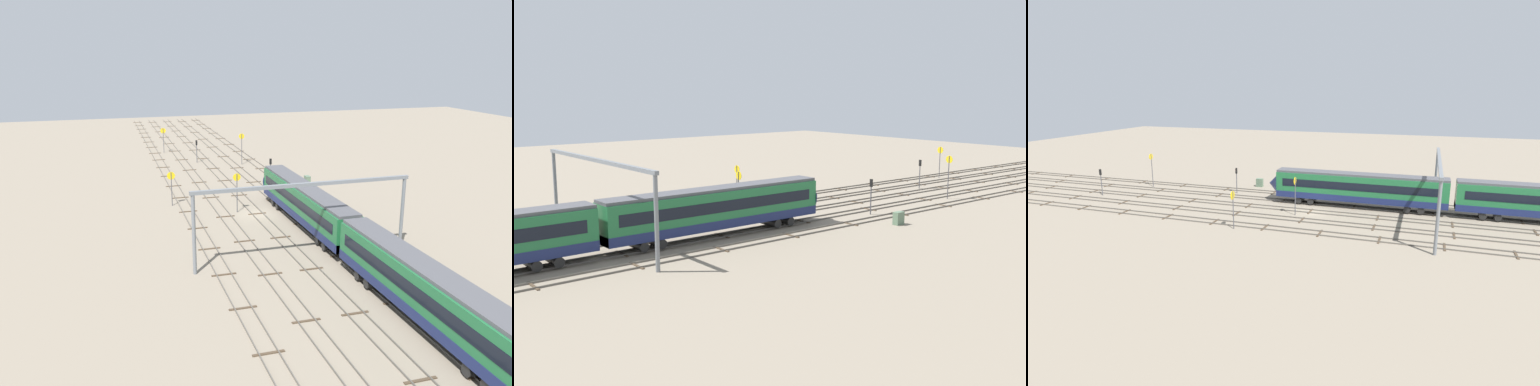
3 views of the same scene
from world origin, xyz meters
TOP-DOWN VIEW (x-y plane):
  - ground_plane at (0.00, 0.00)m, footprint 209.98×209.98m
  - track_near_foreground at (-0.00, -8.49)m, footprint 193.98×2.40m
  - track_with_train at (0.00, -4.25)m, footprint 193.98×2.40m
  - track_middle at (0.00, 0.00)m, footprint 193.98×2.40m
  - track_second_far at (0.00, 4.25)m, footprint 193.98×2.40m
  - track_far_background at (0.00, 8.49)m, footprint 193.98×2.40m
  - overhead_gantry at (-16.28, 0.01)m, footprint 0.40×22.72m
  - speed_sign_near_foreground at (1.49, 2.31)m, footprint 0.14×1.01m
  - speed_sign_mid_trackside at (6.91, 10.10)m, footprint 0.14×1.07m
  - speed_sign_far_trackside at (29.79, -5.93)m, footprint 0.14×1.01m
  - speed_sign_distant_end at (45.34, 6.60)m, footprint 0.14×1.09m
  - signal_light_trackside_approach at (14.11, -6.41)m, footprint 0.31×0.32m
  - signal_light_trackside_departure at (33.85, 1.77)m, footprint 0.31×0.32m
  - relay_cabinet at (12.35, -11.98)m, footprint 1.13×0.73m

SIDE VIEW (x-z plane):
  - ground_plane at x=0.00m, z-range 0.00..0.00m
  - track_far_background at x=0.00m, z-range -0.01..0.15m
  - track_near_foreground at x=0.00m, z-range -0.01..0.15m
  - track_middle at x=0.00m, z-range -0.01..0.15m
  - track_second_far at x=0.00m, z-range -0.01..0.15m
  - track_with_train at x=0.00m, z-range -0.01..0.15m
  - relay_cabinet at x=12.35m, z-range 0.00..1.41m
  - signal_light_trackside_approach at x=14.11m, z-range 0.66..4.83m
  - signal_light_trackside_departure at x=33.85m, z-range 0.67..4.90m
  - speed_sign_mid_trackside at x=6.91m, z-range 0.84..5.58m
  - speed_sign_distant_end at x=45.34m, z-range 0.90..6.00m
  - speed_sign_near_foreground at x=1.49m, z-range 0.85..6.09m
  - speed_sign_far_trackside at x=29.79m, z-range 0.91..6.69m
  - overhead_gantry at x=-16.28m, z-range 2.32..10.51m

